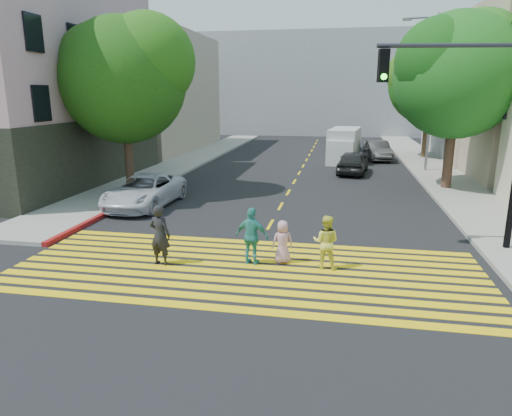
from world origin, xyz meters
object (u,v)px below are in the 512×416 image
(tree_left, at_px, (125,74))
(pedestrian_extra, at_px, (252,236))
(tree_right_far, at_px, (432,78))
(silver_car, at_px, (350,143))
(dark_car_near, at_px, (353,162))
(tree_right_near, at_px, (459,69))
(pedestrian_child, at_px, (283,242))
(dark_car_parked, at_px, (377,151))
(white_van, at_px, (344,146))
(traffic_signal, at_px, (482,113))
(white_sedan, at_px, (145,191))
(pedestrian_man, at_px, (160,235))
(pedestrian_woman, at_px, (326,242))

(tree_left, bearing_deg, pedestrian_extra, -47.80)
(tree_right_far, height_order, silver_car, tree_right_far)
(tree_right_far, distance_m, dark_car_near, 11.07)
(tree_left, distance_m, tree_right_near, 16.29)
(tree_right_near, height_order, tree_right_far, tree_right_near)
(pedestrian_child, distance_m, dark_car_parked, 23.31)
(dark_car_near, relative_size, white_van, 0.80)
(tree_left, distance_m, dark_car_near, 14.58)
(tree_right_near, height_order, pedestrian_child, tree_right_near)
(silver_car, bearing_deg, dark_car_parked, 109.45)
(traffic_signal, bearing_deg, silver_car, 88.86)
(tree_left, height_order, white_van, tree_left)
(tree_left, xyz_separation_m, white_sedan, (1.79, -2.53, -5.13))
(tree_right_far, height_order, white_van, tree_right_far)
(pedestrian_man, distance_m, traffic_signal, 10.20)
(traffic_signal, bearing_deg, dark_car_parked, 85.70)
(pedestrian_child, relative_size, dark_car_near, 0.30)
(tree_left, distance_m, traffic_signal, 15.78)
(silver_car, bearing_deg, tree_left, 65.10)
(tree_left, height_order, silver_car, tree_left)
(pedestrian_child, relative_size, white_sedan, 0.26)
(pedestrian_man, distance_m, white_van, 22.82)
(pedestrian_man, relative_size, pedestrian_woman, 1.15)
(tree_left, xyz_separation_m, dark_car_parked, (13.02, 14.52, -5.11))
(pedestrian_man, distance_m, silver_car, 30.81)
(pedestrian_woman, relative_size, pedestrian_extra, 0.91)
(tree_right_far, relative_size, traffic_signal, 1.33)
(dark_car_near, bearing_deg, white_van, -76.18)
(tree_right_near, xyz_separation_m, dark_car_parked, (-2.83, 10.76, -5.37))
(pedestrian_woman, height_order, dark_car_near, pedestrian_woman)
(dark_car_parked, distance_m, white_van, 2.97)
(pedestrian_man, height_order, dark_car_parked, pedestrian_man)
(pedestrian_man, distance_m, dark_car_near, 18.15)
(tree_right_far, bearing_deg, silver_car, 137.75)
(tree_left, relative_size, white_sedan, 1.72)
(dark_car_parked, bearing_deg, pedestrian_man, -116.23)
(tree_left, bearing_deg, white_van, 51.14)
(tree_left, height_order, dark_car_parked, tree_left)
(pedestrian_woman, bearing_deg, dark_car_near, -85.48)
(tree_right_far, relative_size, white_sedan, 1.77)
(tree_right_near, distance_m, pedestrian_child, 15.10)
(tree_right_near, bearing_deg, pedestrian_woman, -115.38)
(tree_right_near, bearing_deg, silver_car, 105.46)
(tree_left, height_order, traffic_signal, tree_left)
(tree_right_far, distance_m, traffic_signal, 22.40)
(tree_right_near, bearing_deg, pedestrian_extra, -122.70)
(white_sedan, relative_size, dark_car_near, 1.18)
(white_sedan, bearing_deg, pedestrian_extra, -43.59)
(tree_right_far, relative_size, pedestrian_woman, 5.68)
(tree_left, xyz_separation_m, tree_right_near, (15.85, 3.76, 0.26))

